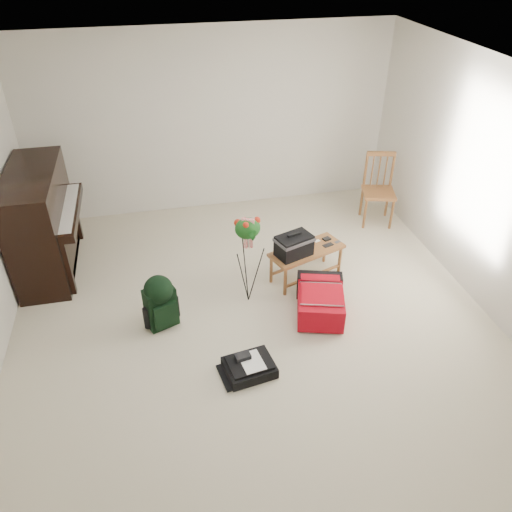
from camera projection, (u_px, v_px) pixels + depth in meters
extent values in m
cube|color=beige|center=(255.00, 325.00, 5.27)|extent=(5.00, 5.50, 0.01)
cube|color=white|center=(255.00, 84.00, 3.85)|extent=(5.00, 5.50, 0.01)
cube|color=beige|center=(212.00, 123.00, 6.77)|extent=(5.00, 0.04, 2.50)
cube|color=beige|center=(498.00, 196.00, 5.01)|extent=(0.04, 5.50, 2.50)
cube|color=black|center=(41.00, 222.00, 5.81)|extent=(0.55, 1.50, 1.25)
cube|color=black|center=(66.00, 212.00, 5.80)|extent=(0.28, 1.30, 0.10)
cube|color=white|center=(65.00, 208.00, 5.77)|extent=(0.22, 1.20, 0.02)
cube|color=black|center=(57.00, 262.00, 6.14)|extent=(0.45, 1.30, 0.10)
cube|color=olive|center=(307.00, 251.00, 5.76)|extent=(0.95, 0.63, 0.04)
cylinder|color=olive|center=(276.00, 276.00, 5.68)|extent=(0.04, 0.04, 0.36)
cylinder|color=olive|center=(270.00, 262.00, 5.91)|extent=(0.04, 0.04, 0.36)
cylinder|color=olive|center=(342.00, 267.00, 5.83)|extent=(0.04, 0.04, 0.36)
cylinder|color=olive|center=(334.00, 254.00, 6.05)|extent=(0.04, 0.04, 0.36)
cube|color=olive|center=(378.00, 193.00, 6.80)|extent=(0.52, 0.52, 0.04)
cylinder|color=olive|center=(369.00, 216.00, 6.75)|extent=(0.04, 0.04, 0.43)
cylinder|color=olive|center=(359.00, 203.00, 7.05)|extent=(0.04, 0.04, 0.43)
cylinder|color=olive|center=(394.00, 213.00, 6.82)|extent=(0.04, 0.04, 0.43)
cylinder|color=olive|center=(383.00, 201.00, 7.11)|extent=(0.04, 0.04, 0.43)
cube|color=olive|center=(378.00, 154.00, 6.67)|extent=(0.38, 0.14, 0.06)
cylinder|color=olive|center=(363.00, 172.00, 6.77)|extent=(0.04, 0.04, 0.52)
cylinder|color=olive|center=(388.00, 169.00, 6.84)|extent=(0.04, 0.04, 0.52)
cube|color=red|center=(320.00, 301.00, 5.35)|extent=(0.66, 0.81, 0.27)
cube|color=black|center=(312.00, 286.00, 5.57)|extent=(0.52, 0.30, 0.29)
cube|color=red|center=(323.00, 293.00, 5.23)|extent=(0.52, 0.51, 0.02)
cube|color=silver|center=(329.00, 305.00, 5.06)|extent=(0.43, 0.14, 0.01)
cube|color=black|center=(249.00, 368.00, 4.70)|extent=(0.50, 0.43, 0.11)
cube|color=black|center=(249.00, 363.00, 4.66)|extent=(0.44, 0.37, 0.03)
cube|color=white|center=(252.00, 362.00, 4.64)|extent=(0.24, 0.30, 0.01)
cube|color=black|center=(243.00, 356.00, 4.67)|extent=(0.16, 0.11, 0.05)
cube|color=black|center=(161.00, 307.00, 5.15)|extent=(0.35, 0.28, 0.46)
cube|color=black|center=(162.00, 316.00, 5.08)|extent=(0.25, 0.14, 0.27)
sphere|color=black|center=(158.00, 290.00, 5.02)|extent=(0.30, 0.30, 0.30)
cube|color=black|center=(153.00, 302.00, 5.23)|extent=(0.05, 0.04, 0.41)
cube|color=black|center=(167.00, 300.00, 5.25)|extent=(0.05, 0.04, 0.41)
cylinder|color=black|center=(248.00, 235.00, 5.13)|extent=(0.01, 0.01, 0.28)
ellipsoid|color=#1A531A|center=(248.00, 228.00, 5.09)|extent=(0.27, 0.19, 0.25)
cube|color=red|center=(248.00, 222.00, 5.02)|extent=(0.14, 0.08, 0.08)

